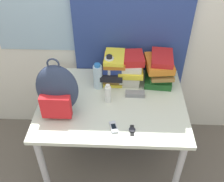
{
  "coord_description": "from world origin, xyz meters",
  "views": [
    {
      "loc": [
        0.06,
        -1.07,
        2.09
      ],
      "look_at": [
        0.0,
        0.43,
        0.84
      ],
      "focal_mm": 42.0,
      "sensor_mm": 36.0,
      "label": 1
    }
  ],
  "objects_px": {
    "backpack": "(57,91)",
    "sports_bottle": "(109,71)",
    "cell_phone": "(114,127)",
    "water_bottle": "(98,76)",
    "book_stack_center": "(130,68)",
    "sunglasses_case": "(135,94)",
    "book_stack_right": "(159,69)",
    "wristwatch": "(132,130)",
    "book_stack_left": "(113,68)",
    "sunscreen_bottle": "(108,94)"
  },
  "relations": [
    {
      "from": "water_bottle",
      "to": "sports_bottle",
      "type": "relative_size",
      "value": 0.8
    },
    {
      "from": "sports_bottle",
      "to": "wristwatch",
      "type": "distance_m",
      "value": 0.55
    },
    {
      "from": "sports_bottle",
      "to": "book_stack_left",
      "type": "bearing_deg",
      "value": 64.86
    },
    {
      "from": "sunglasses_case",
      "to": "wristwatch",
      "type": "bearing_deg",
      "value": -94.44
    },
    {
      "from": "wristwatch",
      "to": "water_bottle",
      "type": "bearing_deg",
      "value": 119.94
    },
    {
      "from": "book_stack_left",
      "to": "wristwatch",
      "type": "distance_m",
      "value": 0.6
    },
    {
      "from": "book_stack_right",
      "to": "backpack",
      "type": "bearing_deg",
      "value": -152.66
    },
    {
      "from": "book_stack_right",
      "to": "cell_phone",
      "type": "height_order",
      "value": "book_stack_right"
    },
    {
      "from": "backpack",
      "to": "book_stack_right",
      "type": "relative_size",
      "value": 1.5
    },
    {
      "from": "book_stack_center",
      "to": "sports_bottle",
      "type": "height_order",
      "value": "sports_bottle"
    },
    {
      "from": "book_stack_center",
      "to": "sports_bottle",
      "type": "distance_m",
      "value": 0.18
    },
    {
      "from": "water_bottle",
      "to": "book_stack_center",
      "type": "bearing_deg",
      "value": 22.77
    },
    {
      "from": "cell_phone",
      "to": "water_bottle",
      "type": "bearing_deg",
      "value": 107.55
    },
    {
      "from": "sunscreen_bottle",
      "to": "cell_phone",
      "type": "distance_m",
      "value": 0.29
    },
    {
      "from": "sports_bottle",
      "to": "cell_phone",
      "type": "relative_size",
      "value": 2.49
    },
    {
      "from": "backpack",
      "to": "sports_bottle",
      "type": "height_order",
      "value": "backpack"
    },
    {
      "from": "wristwatch",
      "to": "sunglasses_case",
      "type": "bearing_deg",
      "value": 85.56
    },
    {
      "from": "backpack",
      "to": "water_bottle",
      "type": "height_order",
      "value": "backpack"
    },
    {
      "from": "book_stack_center",
      "to": "water_bottle",
      "type": "relative_size",
      "value": 1.15
    },
    {
      "from": "book_stack_center",
      "to": "book_stack_right",
      "type": "distance_m",
      "value": 0.24
    },
    {
      "from": "book_stack_left",
      "to": "book_stack_right",
      "type": "xyz_separation_m",
      "value": [
        0.38,
        0.0,
        -0.0
      ]
    },
    {
      "from": "book_stack_center",
      "to": "sunglasses_case",
      "type": "height_order",
      "value": "book_stack_center"
    },
    {
      "from": "book_stack_center",
      "to": "wristwatch",
      "type": "relative_size",
      "value": 2.6
    },
    {
      "from": "book_stack_left",
      "to": "book_stack_right",
      "type": "bearing_deg",
      "value": 0.12
    },
    {
      "from": "sunscreen_bottle",
      "to": "wristwatch",
      "type": "height_order",
      "value": "sunscreen_bottle"
    },
    {
      "from": "backpack",
      "to": "book_stack_right",
      "type": "distance_m",
      "value": 0.85
    },
    {
      "from": "sunscreen_bottle",
      "to": "sunglasses_case",
      "type": "bearing_deg",
      "value": 19.24
    },
    {
      "from": "book_stack_right",
      "to": "book_stack_left",
      "type": "bearing_deg",
      "value": -179.88
    },
    {
      "from": "book_stack_right",
      "to": "water_bottle",
      "type": "bearing_deg",
      "value": -168.24
    },
    {
      "from": "cell_phone",
      "to": "sunglasses_case",
      "type": "relative_size",
      "value": 0.74
    },
    {
      "from": "book_stack_right",
      "to": "sunscreen_bottle",
      "type": "relative_size",
      "value": 1.87
    },
    {
      "from": "book_stack_center",
      "to": "book_stack_right",
      "type": "relative_size",
      "value": 0.86
    },
    {
      "from": "backpack",
      "to": "book_stack_right",
      "type": "xyz_separation_m",
      "value": [
        0.75,
        0.39,
        -0.07
      ]
    },
    {
      "from": "cell_phone",
      "to": "sunglasses_case",
      "type": "bearing_deg",
      "value": 65.98
    },
    {
      "from": "backpack",
      "to": "water_bottle",
      "type": "relative_size",
      "value": 1.99
    },
    {
      "from": "book_stack_center",
      "to": "book_stack_right",
      "type": "xyz_separation_m",
      "value": [
        0.24,
        -0.01,
        -0.0
      ]
    },
    {
      "from": "book_stack_center",
      "to": "cell_phone",
      "type": "xyz_separation_m",
      "value": [
        -0.12,
        -0.56,
        -0.11
      ]
    },
    {
      "from": "sunglasses_case",
      "to": "book_stack_right",
      "type": "bearing_deg",
      "value": 45.53
    },
    {
      "from": "sunglasses_case",
      "to": "sunscreen_bottle",
      "type": "bearing_deg",
      "value": -160.76
    },
    {
      "from": "book_stack_left",
      "to": "backpack",
      "type": "bearing_deg",
      "value": -134.12
    },
    {
      "from": "backpack",
      "to": "sunglasses_case",
      "type": "bearing_deg",
      "value": 18.66
    },
    {
      "from": "backpack",
      "to": "sports_bottle",
      "type": "relative_size",
      "value": 1.6
    },
    {
      "from": "book_stack_center",
      "to": "wristwatch",
      "type": "height_order",
      "value": "book_stack_center"
    },
    {
      "from": "book_stack_left",
      "to": "water_bottle",
      "type": "xyz_separation_m",
      "value": [
        -0.12,
        -0.1,
        -0.02
      ]
    },
    {
      "from": "sports_bottle",
      "to": "cell_phone",
      "type": "distance_m",
      "value": 0.51
    },
    {
      "from": "water_bottle",
      "to": "wristwatch",
      "type": "height_order",
      "value": "water_bottle"
    },
    {
      "from": "water_bottle",
      "to": "cell_phone",
      "type": "bearing_deg",
      "value": -72.45
    },
    {
      "from": "book_stack_left",
      "to": "sports_bottle",
      "type": "height_order",
      "value": "sports_bottle"
    },
    {
      "from": "backpack",
      "to": "book_stack_center",
      "type": "bearing_deg",
      "value": 37.42
    },
    {
      "from": "sports_bottle",
      "to": "cell_phone",
      "type": "height_order",
      "value": "sports_bottle"
    }
  ]
}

